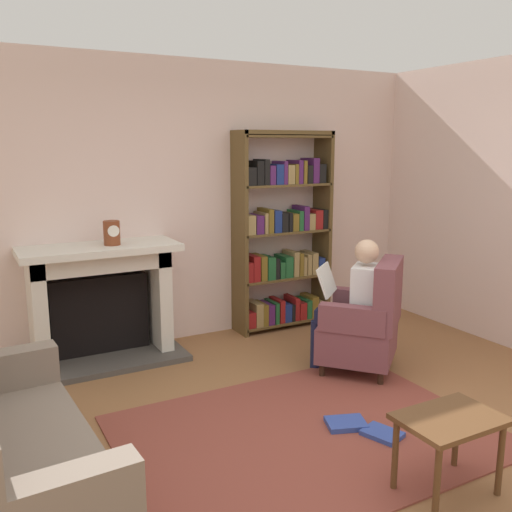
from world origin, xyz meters
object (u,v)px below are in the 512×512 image
at_px(mantel_clock, 112,233).
at_px(armchair_reading, 366,323).
at_px(bookshelf, 282,235).
at_px(seated_reader, 353,299).
at_px(sofa_floral, 10,462).
at_px(side_table, 449,429).
at_px(fireplace, 101,299).

height_order(mantel_clock, armchair_reading, mantel_clock).
bearing_deg(bookshelf, seated_reader, -93.06).
xyz_separation_m(mantel_clock, seated_reader, (1.72, -1.14, -0.54)).
bearing_deg(sofa_floral, side_table, -116.20).
relative_size(fireplace, armchair_reading, 1.42).
bearing_deg(seated_reader, armchair_reading, 90.00).
distance_m(fireplace, sofa_floral, 2.22).
bearing_deg(bookshelf, mantel_clock, -175.69).
distance_m(mantel_clock, sofa_floral, 2.32).
height_order(bookshelf, sofa_floral, bookshelf).
distance_m(fireplace, bookshelf, 1.95).
bearing_deg(armchair_reading, seated_reader, -90.00).
relative_size(seated_reader, sofa_floral, 0.66).
relative_size(seated_reader, side_table, 2.04).
bearing_deg(sofa_floral, seated_reader, -78.12).
relative_size(fireplace, side_table, 2.46).
relative_size(armchair_reading, side_table, 1.73).
relative_size(fireplace, sofa_floral, 0.79).
xyz_separation_m(armchair_reading, side_table, (-0.70, -1.56, -0.04)).
bearing_deg(side_table, mantel_clock, 111.54).
relative_size(armchair_reading, seated_reader, 0.85).
distance_m(mantel_clock, bookshelf, 1.81).
height_order(seated_reader, side_table, seated_reader).
bearing_deg(seated_reader, bookshelf, -134.44).
xyz_separation_m(seated_reader, side_table, (-0.62, -1.65, -0.24)).
bearing_deg(side_table, fireplace, 112.67).
xyz_separation_m(bookshelf, side_table, (-0.69, -2.93, -0.61)).
height_order(fireplace, sofa_floral, fireplace).
bearing_deg(mantel_clock, side_table, -68.46).
distance_m(armchair_reading, side_table, 1.71).
distance_m(bookshelf, side_table, 3.07).
height_order(fireplace, seated_reader, seated_reader).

